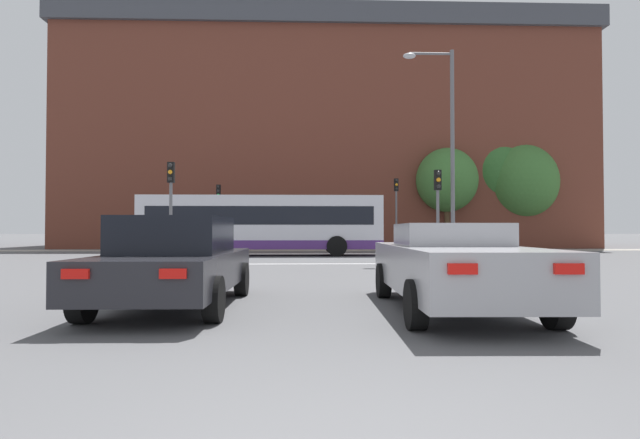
# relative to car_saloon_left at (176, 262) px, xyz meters

# --- Properties ---
(stop_line_strip) EXTENTS (8.29, 0.30, 0.01)m
(stop_line_strip) POSITION_rel_car_saloon_left_xyz_m (2.26, 10.56, -0.74)
(stop_line_strip) COLOR silver
(stop_line_strip) RESTS_ON ground_plane
(far_pavement) EXTENTS (69.21, 2.50, 0.01)m
(far_pavement) POSITION_rel_car_saloon_left_xyz_m (2.26, 23.70, -0.74)
(far_pavement) COLOR gray
(far_pavement) RESTS_ON ground_plane
(brick_civic_building) EXTENTS (39.34, 16.53, 19.83)m
(brick_civic_building) POSITION_rel_car_saloon_left_xyz_m (3.92, 33.95, 7.91)
(brick_civic_building) COLOR brown
(brick_civic_building) RESTS_ON ground_plane
(car_saloon_left) EXTENTS (2.03, 4.62, 1.48)m
(car_saloon_left) POSITION_rel_car_saloon_left_xyz_m (0.00, 0.00, 0.00)
(car_saloon_left) COLOR #232328
(car_saloon_left) RESTS_ON ground_plane
(car_roadster_right) EXTENTS (2.09, 4.98, 1.37)m
(car_roadster_right) POSITION_rel_car_saloon_left_xyz_m (4.44, -0.47, -0.04)
(car_roadster_right) COLOR #9E9EA3
(car_roadster_right) RESTS_ON ground_plane
(bus_crossing_lead) EXTENTS (12.05, 2.71, 3.00)m
(bus_crossing_lead) POSITION_rel_car_saloon_left_xyz_m (-0.01, 17.20, 0.86)
(bus_crossing_lead) COLOR silver
(bus_crossing_lead) RESTS_ON ground_plane
(traffic_light_far_right) EXTENTS (0.26, 0.31, 4.54)m
(traffic_light_far_right) POSITION_rel_car_saloon_left_xyz_m (7.92, 22.79, 2.28)
(traffic_light_far_right) COLOR slate
(traffic_light_far_right) RESTS_ON ground_plane
(traffic_light_far_left) EXTENTS (0.26, 0.31, 4.11)m
(traffic_light_far_left) POSITION_rel_car_saloon_left_xyz_m (-3.16, 22.72, 2.02)
(traffic_light_far_left) COLOR slate
(traffic_light_far_left) RESTS_ON ground_plane
(traffic_light_near_left) EXTENTS (0.26, 0.31, 3.93)m
(traffic_light_near_left) POSITION_rel_car_saloon_left_xyz_m (-3.07, 11.28, 1.91)
(traffic_light_near_left) COLOR slate
(traffic_light_near_left) RESTS_ON ground_plane
(traffic_light_near_right) EXTENTS (0.26, 0.31, 3.65)m
(traffic_light_near_right) POSITION_rel_car_saloon_left_xyz_m (7.37, 11.11, 1.73)
(traffic_light_near_right) COLOR slate
(traffic_light_near_right) RESTS_ON ground_plane
(street_lamp_junction) EXTENTS (2.04, 0.36, 8.44)m
(street_lamp_junction) POSITION_rel_car_saloon_left_xyz_m (7.70, 11.23, 4.30)
(street_lamp_junction) COLOR slate
(street_lamp_junction) RESTS_ON ground_plane
(pedestrian_waiting) EXTENTS (0.42, 0.45, 1.68)m
(pedestrian_waiting) POSITION_rel_car_saloon_left_xyz_m (-2.09, 24.32, 0.24)
(pedestrian_waiting) COLOR brown
(pedestrian_waiting) RESTS_ON ground_plane
(pedestrian_walking_east) EXTENTS (0.42, 0.25, 1.64)m
(pedestrian_walking_east) POSITION_rel_car_saloon_left_xyz_m (9.63, 23.37, 0.21)
(pedestrian_walking_east) COLOR brown
(pedestrian_walking_east) RESTS_ON ground_plane
(tree_by_building) EXTENTS (5.99, 5.99, 8.59)m
(tree_by_building) POSITION_rel_car_saloon_left_xyz_m (16.18, 28.52, 4.69)
(tree_by_building) COLOR #4C3823
(tree_by_building) RESTS_ON ground_plane
(tree_kerbside) EXTENTS (5.41, 5.41, 7.61)m
(tree_kerbside) POSITION_rel_car_saloon_left_xyz_m (17.71, 27.26, 4.02)
(tree_kerbside) COLOR #4C3823
(tree_kerbside) RESTS_ON ground_plane
(tree_distant) EXTENTS (4.19, 4.19, 6.94)m
(tree_distant) POSITION_rel_car_saloon_left_xyz_m (11.94, 25.54, 3.98)
(tree_distant) COLOR #4C3823
(tree_distant) RESTS_ON ground_plane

